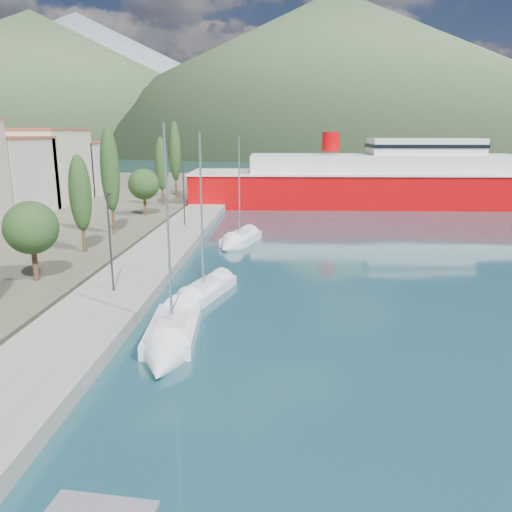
{
  "coord_description": "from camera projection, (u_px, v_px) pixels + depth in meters",
  "views": [
    {
      "loc": [
        1.56,
        -13.86,
        10.43
      ],
      "look_at": [
        0.0,
        14.0,
        3.5
      ],
      "focal_mm": 35.0,
      "sensor_mm": 36.0,
      "label": 1
    }
  ],
  "objects": [
    {
      "name": "ground",
      "position": [
        278.0,
        173.0,
        132.31
      ],
      "size": [
        1400.0,
        1400.0,
        0.0
      ],
      "primitive_type": "plane",
      "color": "#19414B"
    },
    {
      "name": "quay",
      "position": [
        157.0,
        256.0,
        41.62
      ],
      "size": [
        5.0,
        88.0,
        0.8
      ],
      "primitive_type": "cube",
      "color": "gray",
      "rests_on": "ground"
    },
    {
      "name": "hills_far",
      "position": [
        401.0,
        74.0,
        589.43
      ],
      "size": [
        1480.0,
        900.0,
        180.0
      ],
      "color": "slate",
      "rests_on": "ground"
    },
    {
      "name": "hills_near",
      "position": [
        419.0,
        77.0,
        359.82
      ],
      "size": [
        1010.0,
        520.0,
        115.0
      ],
      "color": "#3F5734",
      "rests_on": "ground"
    },
    {
      "name": "tree_row",
      "position": [
        105.0,
        183.0,
        46.36
      ],
      "size": [
        3.67,
        61.11,
        11.42
      ],
      "color": "#47301E",
      "rests_on": "land_strip"
    },
    {
      "name": "lamp_posts",
      "position": [
        113.0,
        238.0,
        30.88
      ],
      "size": [
        0.15,
        44.93,
        6.06
      ],
      "color": "#2D2D33",
      "rests_on": "quay"
    },
    {
      "name": "sailboat_near",
      "position": [
        168.0,
        347.0,
        24.22
      ],
      "size": [
        3.06,
        8.41,
        11.85
      ],
      "color": "silver",
      "rests_on": "ground"
    },
    {
      "name": "sailboat_mid",
      "position": [
        193.0,
        299.0,
        31.25
      ],
      "size": [
        4.19,
        8.11,
        11.29
      ],
      "color": "silver",
      "rests_on": "ground"
    },
    {
      "name": "sailboat_far",
      "position": [
        234.0,
        243.0,
        46.92
      ],
      "size": [
        4.31,
        7.88,
        11.04
      ],
      "color": "silver",
      "rests_on": "ground"
    },
    {
      "name": "ferry",
      "position": [
        383.0,
        182.0,
        72.69
      ],
      "size": [
        55.84,
        13.12,
        11.04
      ],
      "color": "#BA0307",
      "rests_on": "ground"
    }
  ]
}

